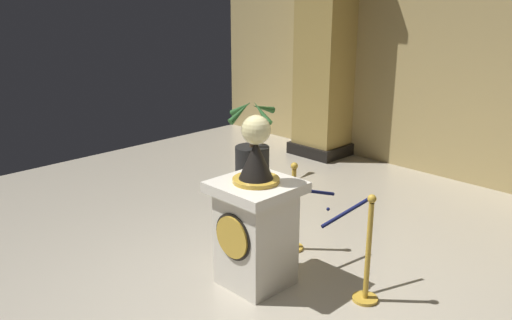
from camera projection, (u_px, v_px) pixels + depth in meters
ground_plane at (263, 308)px, 4.87m from camera, size 10.93×10.93×0.00m
back_wall at (500, 43)px, 7.35m from camera, size 10.93×0.16×4.17m
pedestal_clock at (256, 221)px, 5.10m from camera, size 0.74×0.74×1.69m
stanchion_near at (367, 265)px, 4.88m from camera, size 0.24×0.24×1.06m
stanchion_far at (293, 220)px, 5.88m from camera, size 0.24×0.24×1.02m
velvet_rope at (328, 201)px, 5.25m from camera, size 0.77×0.76×0.22m
column_left at (327, 40)px, 8.97m from camera, size 0.95×0.95×4.00m
potted_palm_left at (252, 156)px, 8.16m from camera, size 0.88×0.89×1.25m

